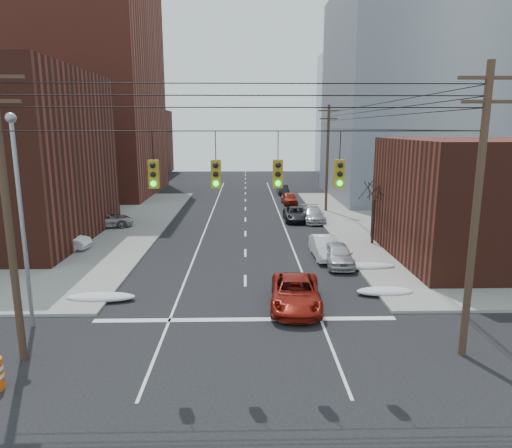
{
  "coord_description": "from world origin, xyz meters",
  "views": [
    {
      "loc": [
        0.06,
        -13.25,
        8.71
      ],
      "look_at": [
        0.66,
        13.74,
        3.0
      ],
      "focal_mm": 32.0,
      "sensor_mm": 36.0,
      "label": 1
    }
  ],
  "objects_px": {
    "parked_car_d": "(313,215)",
    "lot_car_c": "(22,228)",
    "lot_car_d": "(39,222)",
    "parked_car_e": "(289,198)",
    "lot_car_b": "(106,220)",
    "parked_car_b": "(325,247)",
    "parked_car_c": "(296,214)",
    "parked_car_f": "(283,189)",
    "lot_car_a": "(61,240)",
    "parked_car_a": "(338,254)",
    "red_pickup": "(296,293)"
  },
  "relations": [
    {
      "from": "parked_car_c",
      "to": "lot_car_d",
      "type": "relative_size",
      "value": 1.09
    },
    {
      "from": "parked_car_c",
      "to": "parked_car_d",
      "type": "relative_size",
      "value": 0.99
    },
    {
      "from": "lot_car_b",
      "to": "lot_car_c",
      "type": "height_order",
      "value": "lot_car_c"
    },
    {
      "from": "parked_car_b",
      "to": "lot_car_b",
      "type": "relative_size",
      "value": 0.92
    },
    {
      "from": "lot_car_c",
      "to": "red_pickup",
      "type": "bearing_deg",
      "value": -143.76
    },
    {
      "from": "parked_car_c",
      "to": "lot_car_b",
      "type": "bearing_deg",
      "value": -169.52
    },
    {
      "from": "parked_car_f",
      "to": "lot_car_d",
      "type": "height_order",
      "value": "lot_car_d"
    },
    {
      "from": "parked_car_d",
      "to": "lot_car_c",
      "type": "bearing_deg",
      "value": -165.94
    },
    {
      "from": "lot_car_a",
      "to": "lot_car_b",
      "type": "bearing_deg",
      "value": 0.24
    },
    {
      "from": "lot_car_d",
      "to": "lot_car_a",
      "type": "bearing_deg",
      "value": -158.47
    },
    {
      "from": "parked_car_e",
      "to": "lot_car_d",
      "type": "xyz_separation_m",
      "value": [
        -22.55,
        -14.1,
        0.21
      ]
    },
    {
      "from": "parked_car_b",
      "to": "lot_car_a",
      "type": "height_order",
      "value": "lot_car_a"
    },
    {
      "from": "lot_car_a",
      "to": "lot_car_d",
      "type": "height_order",
      "value": "lot_car_d"
    },
    {
      "from": "lot_car_d",
      "to": "parked_car_e",
      "type": "bearing_deg",
      "value": -70.76
    },
    {
      "from": "parked_car_d",
      "to": "lot_car_a",
      "type": "height_order",
      "value": "lot_car_a"
    },
    {
      "from": "parked_car_b",
      "to": "parked_car_c",
      "type": "xyz_separation_m",
      "value": [
        -0.63,
        12.55,
        -0.08
      ]
    },
    {
      "from": "parked_car_c",
      "to": "parked_car_e",
      "type": "distance_m",
      "value": 9.77
    },
    {
      "from": "red_pickup",
      "to": "parked_car_b",
      "type": "bearing_deg",
      "value": 75.7
    },
    {
      "from": "parked_car_d",
      "to": "parked_car_c",
      "type": "bearing_deg",
      "value": 164.99
    },
    {
      "from": "red_pickup",
      "to": "parked_car_a",
      "type": "bearing_deg",
      "value": 67.57
    },
    {
      "from": "parked_car_c",
      "to": "lot_car_b",
      "type": "xyz_separation_m",
      "value": [
        -17.06,
        -3.08,
        0.16
      ]
    },
    {
      "from": "parked_car_a",
      "to": "parked_car_f",
      "type": "bearing_deg",
      "value": 93.02
    },
    {
      "from": "lot_car_a",
      "to": "parked_car_c",
      "type": "bearing_deg",
      "value": -52.22
    },
    {
      "from": "lot_car_c",
      "to": "lot_car_d",
      "type": "xyz_separation_m",
      "value": [
        0.35,
        2.28,
        -0.0
      ]
    },
    {
      "from": "parked_car_b",
      "to": "lot_car_a",
      "type": "relative_size",
      "value": 1.08
    },
    {
      "from": "parked_car_b",
      "to": "parked_car_e",
      "type": "bearing_deg",
      "value": 89.46
    },
    {
      "from": "red_pickup",
      "to": "parked_car_f",
      "type": "xyz_separation_m",
      "value": [
        2.5,
        39.11,
        -0.09
      ]
    },
    {
      "from": "parked_car_d",
      "to": "lot_car_b",
      "type": "bearing_deg",
      "value": -172.18
    },
    {
      "from": "parked_car_f",
      "to": "lot_car_d",
      "type": "relative_size",
      "value": 0.9
    },
    {
      "from": "parked_car_c",
      "to": "parked_car_f",
      "type": "bearing_deg",
      "value": 89.64
    },
    {
      "from": "parked_car_a",
      "to": "parked_car_f",
      "type": "distance_m",
      "value": 32.21
    },
    {
      "from": "parked_car_d",
      "to": "parked_car_b",
      "type": "bearing_deg",
      "value": -94.88
    },
    {
      "from": "parked_car_a",
      "to": "parked_car_d",
      "type": "relative_size",
      "value": 0.9
    },
    {
      "from": "red_pickup",
      "to": "lot_car_c",
      "type": "height_order",
      "value": "lot_car_c"
    },
    {
      "from": "parked_car_f",
      "to": "parked_car_b",
      "type": "bearing_deg",
      "value": -91.31
    },
    {
      "from": "lot_car_a",
      "to": "red_pickup",
      "type": "bearing_deg",
      "value": -116.95
    },
    {
      "from": "red_pickup",
      "to": "parked_car_f",
      "type": "relative_size",
      "value": 1.35
    },
    {
      "from": "lot_car_c",
      "to": "parked_car_d",
      "type": "bearing_deg",
      "value": -93.56
    },
    {
      "from": "parked_car_c",
      "to": "parked_car_a",
      "type": "bearing_deg",
      "value": -85.09
    },
    {
      "from": "red_pickup",
      "to": "parked_car_e",
      "type": "distance_m",
      "value": 31.15
    },
    {
      "from": "parked_car_a",
      "to": "parked_car_e",
      "type": "bearing_deg",
      "value": 93.33
    },
    {
      "from": "parked_car_b",
      "to": "lot_car_d",
      "type": "distance_m",
      "value": 24.3
    },
    {
      "from": "parked_car_a",
      "to": "lot_car_d",
      "type": "bearing_deg",
      "value": 158.09
    },
    {
      "from": "parked_car_c",
      "to": "lot_car_d",
      "type": "bearing_deg",
      "value": -168.74
    },
    {
      "from": "lot_car_b",
      "to": "parked_car_b",
      "type": "bearing_deg",
      "value": -132.48
    },
    {
      "from": "parked_car_e",
      "to": "parked_car_f",
      "type": "bearing_deg",
      "value": 87.89
    },
    {
      "from": "red_pickup",
      "to": "parked_car_f",
      "type": "distance_m",
      "value": 39.19
    },
    {
      "from": "parked_car_f",
      "to": "parked_car_e",
      "type": "bearing_deg",
      "value": -91.32
    },
    {
      "from": "parked_car_e",
      "to": "lot_car_b",
      "type": "distance_m",
      "value": 21.6
    },
    {
      "from": "lot_car_b",
      "to": "lot_car_d",
      "type": "relative_size",
      "value": 1.11
    }
  ]
}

